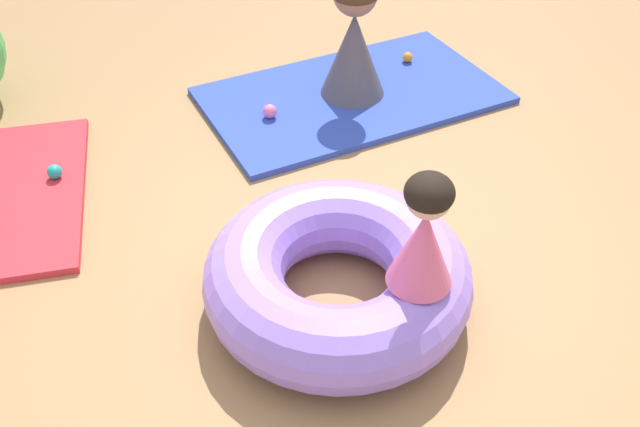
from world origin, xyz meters
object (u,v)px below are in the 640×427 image
inflatable_cushion (337,276)px  play_ball_teal (54,172)px  adult_seated (354,37)px  play_ball_pink (270,111)px  child_in_pink (424,233)px  play_ball_orange (408,57)px

inflatable_cushion → play_ball_teal: 1.68m
adult_seated → play_ball_pink: size_ratio=9.33×
play_ball_teal → play_ball_pink: play_ball_pink is taller
child_in_pink → adult_seated: (0.53, 1.84, -0.16)m
inflatable_cushion → play_ball_orange: inflatable_cushion is taller
play_ball_orange → play_ball_teal: play_ball_teal is taller
inflatable_cushion → child_in_pink: size_ratio=2.28×
child_in_pink → play_ball_orange: (1.02, 2.08, -0.50)m
inflatable_cushion → play_ball_orange: size_ratio=16.97×
child_in_pink → play_ball_pink: bearing=-39.6°
play_ball_teal → play_ball_pink: size_ratio=0.93×
adult_seated → play_ball_orange: (0.50, 0.24, -0.34)m
child_in_pink → adult_seated: 1.92m
adult_seated → play_ball_pink: bearing=-37.4°
play_ball_teal → child_in_pink: bearing=-51.9°
play_ball_teal → adult_seated: bearing=7.8°
adult_seated → play_ball_teal: adult_seated is taller
child_in_pink → play_ball_teal: 2.09m
adult_seated → play_ball_pink: (-0.56, -0.09, -0.33)m
adult_seated → play_ball_pink: 0.66m
child_in_pink → play_ball_orange: size_ratio=7.44×
play_ball_orange → play_ball_pink: size_ratio=0.80×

